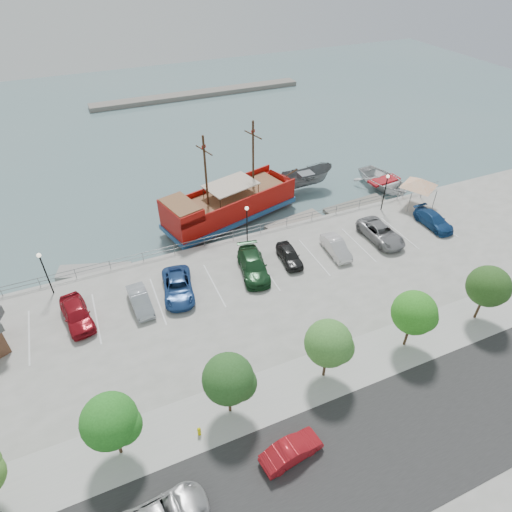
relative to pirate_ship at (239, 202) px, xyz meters
name	(u,v)px	position (x,y,z in m)	size (l,w,h in m)	color
ground	(275,292)	(-1.73, -12.97, -1.83)	(160.00, 160.00, 0.00)	slate
street	(388,445)	(-1.73, -28.97, -0.82)	(100.00, 8.00, 0.04)	#252525
sidewalk	(336,370)	(-1.73, -22.97, -0.82)	(100.00, 4.00, 0.05)	#A7A7A5
seawall_railing	(242,232)	(-1.73, -5.17, -0.30)	(50.00, 0.06, 1.00)	slate
far_shore	(199,94)	(8.27, 42.03, -1.43)	(40.00, 3.00, 0.80)	slate
pirate_ship	(239,202)	(0.00, 0.00, 0.00)	(17.65, 9.03, 10.93)	#9C0C07
patrol_boat	(305,180)	(9.61, 2.42, -0.51)	(2.57, 6.83, 2.64)	slate
speedboat	(384,183)	(18.65, -1.12, -1.05)	(5.36, 7.51, 1.55)	silver
dock_west	(94,271)	(-16.24, -3.77, -1.64)	(6.73, 1.92, 0.38)	gray
dock_mid	(294,222)	(4.91, -3.77, -1.64)	(6.59, 1.88, 0.38)	gray
dock_east	(356,207)	(12.91, -3.77, -1.61)	(7.69, 2.20, 0.44)	slate
canopy_tent	(421,178)	(18.33, -7.05, 2.48)	(5.64, 5.64, 3.80)	slate
street_sedan	(291,451)	(-7.46, -27.23, -0.19)	(1.35, 3.86, 1.27)	red
fire_hydrant	(199,431)	(-12.06, -23.77, -0.46)	(0.24, 0.24, 0.68)	#C8BD00
lamp_post_left	(43,267)	(-19.73, -6.47, 2.11)	(0.36, 0.36, 4.28)	black
lamp_post_mid	(247,219)	(-1.73, -6.47, 2.11)	(0.36, 0.36, 4.28)	black
lamp_post_right	(386,186)	(14.27, -6.47, 2.11)	(0.36, 0.36, 4.28)	black
tree_b	(113,422)	(-16.58, -23.04, 2.47)	(3.30, 3.20, 5.00)	#473321
tree_c	(231,380)	(-9.58, -23.04, 2.47)	(3.30, 3.20, 5.00)	#473321
tree_d	(331,344)	(-2.58, -23.04, 2.47)	(3.30, 3.20, 5.00)	#473321
tree_e	(416,314)	(4.42, -23.04, 2.47)	(3.30, 3.20, 5.00)	#473321
tree_f	(490,287)	(11.42, -23.04, 2.47)	(3.30, 3.20, 5.00)	#473321
parked_car_a	(76,314)	(-18.04, -10.78, -0.01)	(1.93, 4.79, 1.63)	maroon
parked_car_b	(140,301)	(-13.13, -11.12, -0.15)	(1.43, 4.11, 1.35)	#9DA3AA
parked_car_c	(178,287)	(-9.85, -10.79, -0.09)	(2.46, 5.33, 1.48)	navy
parked_car_d	(253,266)	(-2.90, -10.75, -0.02)	(2.27, 5.57, 1.62)	#183F20
parked_car_e	(289,255)	(0.84, -10.56, -0.15)	(1.61, 4.00, 1.36)	black
parked_car_f	(336,247)	(5.49, -11.20, -0.13)	(1.47, 4.23, 1.39)	silver
parked_car_g	(381,233)	(10.76, -11.03, -0.06)	(2.56, 5.54, 1.54)	gray
parked_car_h	(434,220)	(17.29, -11.20, -0.14)	(1.93, 4.75, 1.38)	navy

